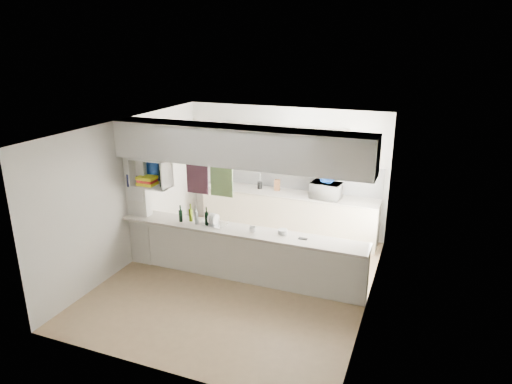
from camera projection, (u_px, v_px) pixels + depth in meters
The scene contains 16 objects.
floor at pixel (240, 280), 7.69m from camera, with size 4.80×4.80×0.00m, color #9D7F5B.
ceiling at pixel (238, 127), 6.87m from camera, with size 4.80×4.80×0.00m, color white.
wall_back at pixel (285, 170), 9.41m from camera, with size 4.20×4.20×0.00m, color silver.
wall_left at pixel (129, 193), 8.00m from camera, with size 4.80×4.80×0.00m, color silver.
wall_right at pixel (373, 226), 6.56m from camera, with size 4.80×4.80×0.00m, color silver.
servery_partition at pixel (228, 185), 7.23m from camera, with size 4.20×0.50×2.60m.
cubby_shelf at pixel (151, 174), 7.64m from camera, with size 0.65×0.35×0.50m.
kitchen_run at pixel (288, 197), 9.27m from camera, with size 3.60×0.63×2.24m.
microwave at pixel (326, 190), 8.84m from camera, with size 0.57×0.39×0.32m, color white.
bowl at pixel (327, 181), 8.77m from camera, with size 0.27×0.27×0.07m, color navy.
dish_rack at pixel (215, 220), 7.57m from camera, with size 0.41×0.34×0.20m.
cup at pixel (253, 229), 7.25m from camera, with size 0.11×0.11×0.09m, color white.
wine_bottles at pixel (194, 216), 7.65m from camera, with size 0.51×0.14×0.32m.
plastic_tubs at pixel (284, 232), 7.21m from camera, with size 0.49×0.18×0.07m.
utensil_jar at pixel (260, 185), 9.44m from camera, with size 0.10×0.10×0.14m, color black.
knife_block at pixel (277, 185), 9.32m from camera, with size 0.11×0.09×0.22m, color brown.
Camera 1 is at (2.74, -6.27, 3.82)m, focal length 32.00 mm.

